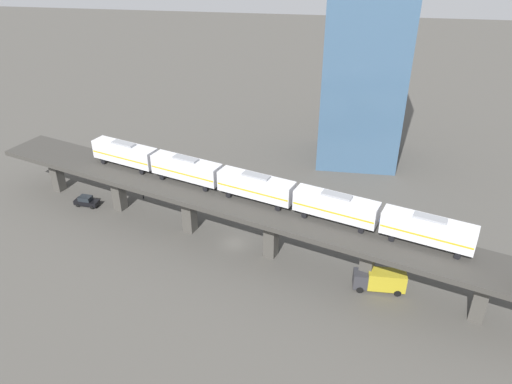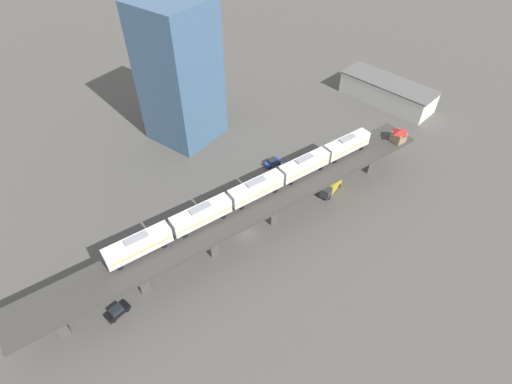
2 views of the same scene
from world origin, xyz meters
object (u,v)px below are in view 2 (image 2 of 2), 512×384
(subway_train, at_px, (256,188))
(street_car_red, at_px, (237,193))
(street_lamp, at_px, (138,256))
(office_tower, at_px, (179,74))
(delivery_truck, at_px, (331,186))
(street_car_black, at_px, (117,311))
(street_car_blue, at_px, (273,162))
(signal_hut, at_px, (399,135))
(warehouse_building, at_px, (387,92))

(subway_train, relative_size, street_car_red, 13.24)
(street_lamp, bearing_deg, street_car_red, 84.61)
(street_car_red, relative_size, office_tower, 0.13)
(subway_train, bearing_deg, delivery_truck, 66.32)
(street_car_black, height_order, delivery_truck, delivery_truck)
(street_car_blue, bearing_deg, street_lamp, -94.01)
(signal_hut, bearing_deg, street_car_blue, -145.97)
(street_car_red, height_order, delivery_truck, delivery_truck)
(warehouse_building, bearing_deg, street_car_red, -100.71)
(street_car_blue, bearing_deg, signal_hut, 34.03)
(delivery_truck, bearing_deg, street_lamp, -115.17)
(street_car_black, relative_size, warehouse_building, 0.15)
(signal_hut, distance_m, street_car_blue, 31.11)
(street_car_blue, height_order, street_car_red, same)
(street_car_blue, xyz_separation_m, street_lamp, (-2.92, -41.67, 3.17))
(subway_train, distance_m, delivery_truck, 22.43)
(street_lamp, bearing_deg, signal_hut, 64.69)
(subway_train, xyz_separation_m, street_lamp, (-11.33, -22.85, -6.63))
(street_car_black, bearing_deg, warehouse_building, 84.09)
(subway_train, bearing_deg, signal_hut, 65.38)
(office_tower, bearing_deg, street_car_black, -59.91)
(street_car_blue, height_order, street_car_black, same)
(signal_hut, xyz_separation_m, street_car_black, (-23.64, -67.60, -9.05))
(signal_hut, xyz_separation_m, warehouse_building, (-13.60, 29.37, -6.58))
(signal_hut, distance_m, office_tower, 55.73)
(subway_train, distance_m, signal_hut, 39.04)
(street_car_blue, distance_m, office_tower, 32.08)
(subway_train, distance_m, street_lamp, 26.35)
(subway_train, distance_m, street_car_red, 13.92)
(street_car_black, height_order, warehouse_building, warehouse_building)
(office_tower, bearing_deg, street_car_blue, 5.23)
(street_car_black, distance_m, delivery_truck, 53.30)
(office_tower, bearing_deg, warehouse_building, 51.84)
(warehouse_building, relative_size, office_tower, 0.83)
(street_car_black, xyz_separation_m, street_lamp, (-3.95, 9.27, 3.17))
(street_lamp, bearing_deg, office_tower, 121.62)
(signal_hut, height_order, street_car_red, signal_hut)
(subway_train, height_order, warehouse_building, subway_train)
(street_car_blue, relative_size, street_car_black, 1.04)
(street_car_blue, height_order, warehouse_building, warehouse_building)
(street_car_blue, distance_m, street_lamp, 41.90)
(delivery_truck, relative_size, street_lamp, 1.04)
(street_lamp, bearing_deg, street_car_blue, 85.99)
(street_car_black, xyz_separation_m, office_tower, (-28.09, 48.46, 17.06))
(office_tower, bearing_deg, street_car_red, -23.66)
(street_car_red, distance_m, street_car_black, 36.78)
(delivery_truck, bearing_deg, signal_hut, 64.33)
(street_lamp, bearing_deg, street_car_black, -66.91)
(signal_hut, xyz_separation_m, delivery_truck, (-8.00, -16.66, -8.23))
(subway_train, height_order, delivery_truck, subway_train)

